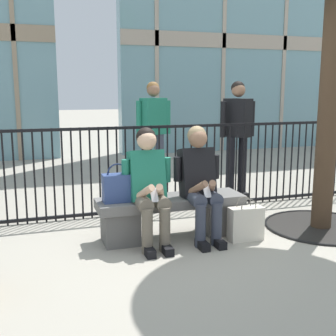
% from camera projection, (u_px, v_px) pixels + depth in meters
% --- Properties ---
extents(ground_plane, '(60.00, 60.00, 0.00)m').
position_uv_depth(ground_plane, '(171.00, 237.00, 4.66)').
color(ground_plane, '#A8A091').
extents(stone_bench, '(1.60, 0.44, 0.45)m').
position_uv_depth(stone_bench, '(171.00, 213.00, 4.61)').
color(stone_bench, slate).
rests_on(stone_bench, ground).
extents(seated_person_with_phone, '(0.52, 0.66, 1.21)m').
position_uv_depth(seated_person_with_phone, '(149.00, 183.00, 4.34)').
color(seated_person_with_phone, '#6B6051').
rests_on(seated_person_with_phone, ground).
extents(seated_person_companion, '(0.52, 0.66, 1.21)m').
position_uv_depth(seated_person_companion, '(200.00, 179.00, 4.51)').
color(seated_person_companion, '#383D4C').
rests_on(seated_person_companion, ground).
extents(handbag_on_bench, '(0.31, 0.16, 0.40)m').
position_uv_depth(handbag_on_bench, '(118.00, 187.00, 4.37)').
color(handbag_on_bench, '#33477F').
rests_on(handbag_on_bench, stone_bench).
extents(shopping_bag, '(0.37, 0.16, 0.47)m').
position_uv_depth(shopping_bag, '(246.00, 223.00, 4.54)').
color(shopping_bag, beige).
rests_on(shopping_bag, ground).
extents(bystander_at_railing, '(0.55, 0.33, 1.71)m').
position_uv_depth(bystander_at_railing, '(154.00, 128.00, 6.65)').
color(bystander_at_railing, '#383D4C').
rests_on(bystander_at_railing, ground).
extents(bystander_further_back, '(0.55, 0.44, 1.71)m').
position_uv_depth(bystander_further_back, '(237.00, 130.00, 6.29)').
color(bystander_further_back, black).
rests_on(bystander_further_back, ground).
extents(plaza_railing, '(8.10, 0.04, 1.14)m').
position_uv_depth(plaza_railing, '(147.00, 170.00, 5.47)').
color(plaza_railing, black).
rests_on(plaza_railing, ground).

